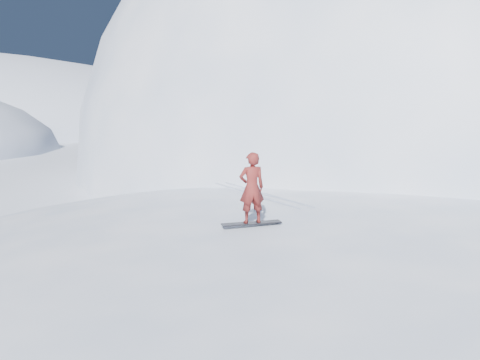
{
  "coord_description": "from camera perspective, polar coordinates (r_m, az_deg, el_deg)",
  "views": [
    {
      "loc": [
        -7.69,
        -10.36,
        5.63
      ],
      "look_at": [
        -3.17,
        2.66,
        3.5
      ],
      "focal_mm": 35.0,
      "sensor_mm": 36.0,
      "label": 1
    }
  ],
  "objects": [
    {
      "name": "summit_peak",
      "position": [
        47.28,
        19.96,
        1.42
      ],
      "size": [
        60.0,
        56.0,
        56.0
      ],
      "primitive_type": "ellipsoid",
      "color": "white",
      "rests_on": "ground"
    },
    {
      "name": "board_tracks",
      "position": [
        17.76,
        2.25,
        -1.64
      ],
      "size": [
        1.74,
        5.9,
        0.04
      ],
      "color": "silver",
      "rests_on": "ground"
    },
    {
      "name": "peak_shoulder",
      "position": [
        35.59,
        10.96,
        -0.48
      ],
      "size": [
        28.0,
        24.0,
        18.0
      ],
      "primitive_type": "ellipsoid",
      "color": "white",
      "rests_on": "ground"
    },
    {
      "name": "wind_bumps",
      "position": [
        15.44,
        10.13,
        -12.75
      ],
      "size": [
        16.0,
        14.4,
        1.0
      ],
      "color": "white",
      "rests_on": "ground"
    },
    {
      "name": "near_ridge",
      "position": [
        16.9,
        13.35,
        -10.92
      ],
      "size": [
        36.0,
        28.0,
        4.8
      ],
      "primitive_type": "ellipsoid",
      "color": "white",
      "rests_on": "ground"
    },
    {
      "name": "snowboarder",
      "position": [
        13.03,
        1.44,
        -0.96
      ],
      "size": [
        0.75,
        0.52,
        1.99
      ],
      "primitive_type": "imported",
      "rotation": [
        0.0,
        0.0,
        3.08
      ],
      "color": "maroon",
      "rests_on": "snowboard"
    },
    {
      "name": "snowboard",
      "position": [
        13.24,
        1.42,
        -5.27
      ],
      "size": [
        1.73,
        0.42,
        0.03
      ],
      "primitive_type": "cube",
      "rotation": [
        0.0,
        0.0,
        -0.06
      ],
      "color": "black",
      "rests_on": "near_ridge"
    },
    {
      "name": "ground",
      "position": [
        14.08,
        16.54,
        -15.17
      ],
      "size": [
        400.0,
        400.0,
        0.0
      ],
      "primitive_type": "plane",
      "color": "white",
      "rests_on": "ground"
    }
  ]
}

